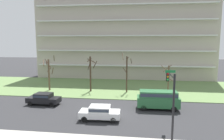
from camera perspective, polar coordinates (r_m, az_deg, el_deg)
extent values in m
plane|color=#2D2D30|center=(25.12, -1.05, -11.95)|extent=(160.00, 160.00, 0.00)
cube|color=#66844C|center=(38.48, 2.00, -4.84)|extent=(80.00, 16.00, 0.08)
cube|color=#B2A899|center=(50.85, 3.48, 9.27)|extent=(39.94, 10.69, 19.48)
cube|color=silver|center=(45.36, 2.91, 1.22)|extent=(38.35, 0.90, 0.24)
cube|color=silver|center=(45.10, 2.94, 5.32)|extent=(38.35, 0.90, 0.24)
cube|color=silver|center=(45.07, 2.97, 9.44)|extent=(38.35, 0.90, 0.24)
cube|color=silver|center=(45.27, 3.00, 13.55)|extent=(38.35, 0.90, 0.24)
cube|color=silver|center=(45.70, 3.03, 17.60)|extent=(38.35, 0.90, 0.24)
cylinder|color=brown|center=(37.47, -16.93, -1.33)|extent=(0.30, 0.30, 5.47)
cylinder|color=brown|center=(37.10, -15.65, 3.14)|extent=(0.86, 1.86, 1.14)
cylinder|color=brown|center=(37.14, -17.56, 1.91)|extent=(0.54, 0.70, 0.77)
cylinder|color=brown|center=(37.50, -16.01, -0.26)|extent=(0.91, 1.20, 1.32)
cylinder|color=brown|center=(37.18, -18.30, 1.91)|extent=(0.86, 1.57, 1.01)
cylinder|color=brown|center=(37.65, -16.91, 0.03)|extent=(0.74, 0.32, 0.81)
cylinder|color=brown|center=(36.80, -17.23, 1.77)|extent=(0.97, 0.28, 1.50)
cylinder|color=#423023|center=(35.19, -5.94, -1.17)|extent=(0.29, 0.29, 6.01)
cylinder|color=#423023|center=(35.19, -6.34, 1.01)|extent=(0.43, 0.69, 1.21)
cylinder|color=#423023|center=(34.27, -5.68, 2.55)|extent=(1.25, 0.80, 0.81)
cylinder|color=#423023|center=(35.27, -4.71, 1.45)|extent=(1.07, 1.53, 1.44)
cylinder|color=#423023|center=(35.28, -6.23, 2.70)|extent=(0.81, 0.60, 0.59)
cylinder|color=#423023|center=(34.50, 4.08, -1.26)|extent=(0.24, 0.24, 6.09)
cylinder|color=#423023|center=(34.13, 5.30, 2.43)|extent=(0.22, 1.48, 0.98)
cylinder|color=#423023|center=(34.38, 4.22, 2.99)|extent=(0.51, 0.22, 0.79)
cylinder|color=#423023|center=(34.05, 2.97, 3.76)|extent=(0.42, 1.45, 1.10)
cylinder|color=#423023|center=(34.11, 3.55, -0.02)|extent=(0.72, 0.74, 0.74)
cylinder|color=brown|center=(34.18, 15.22, -2.75)|extent=(0.23, 0.23, 4.74)
cylinder|color=brown|center=(34.54, 14.97, 0.40)|extent=(1.42, 0.36, 1.19)
cylinder|color=brown|center=(33.67, 15.72, -2.53)|extent=(1.11, 0.55, 0.65)
cylinder|color=brown|center=(33.32, 14.37, 0.21)|extent=(1.11, 1.38, 1.07)
cube|color=white|center=(23.14, -3.38, -11.98)|extent=(4.46, 1.94, 0.70)
cube|color=white|center=(22.93, -3.39, -10.51)|extent=(2.25, 1.73, 0.55)
cube|color=#2D3847|center=(22.93, -3.39, -10.51)|extent=(2.21, 1.76, 0.30)
cylinder|color=black|center=(23.82, 0.68, -12.27)|extent=(0.65, 0.24, 0.64)
cylinder|color=black|center=(22.35, 0.33, -13.66)|extent=(0.65, 0.24, 0.64)
cylinder|color=black|center=(24.26, -6.75, -11.94)|extent=(0.65, 0.24, 0.64)
cylinder|color=black|center=(22.82, -7.61, -13.27)|extent=(0.65, 0.24, 0.64)
cube|color=black|center=(29.87, -18.27, -7.76)|extent=(4.47, 1.98, 0.70)
cube|color=black|center=(29.71, -18.32, -6.60)|extent=(2.27, 1.75, 0.55)
cube|color=#2D3847|center=(29.71, -18.32, -6.60)|extent=(2.23, 1.78, 0.30)
cylinder|color=black|center=(30.06, -21.57, -8.52)|extent=(0.65, 0.25, 0.64)
cylinder|color=black|center=(31.36, -20.07, -7.77)|extent=(0.65, 0.25, 0.64)
cylinder|color=black|center=(28.61, -16.23, -9.10)|extent=(0.65, 0.25, 0.64)
cylinder|color=black|center=(29.97, -14.90, -8.27)|extent=(0.65, 0.25, 0.64)
cube|color=#2D6B3D|center=(27.07, 12.52, -8.48)|extent=(5.23, 2.08, 1.25)
cube|color=#2D6B3D|center=(26.81, 12.59, -6.43)|extent=(4.63, 1.91, 0.75)
cube|color=#2D3847|center=(26.81, 12.59, -6.43)|extent=(4.54, 1.95, 0.41)
cylinder|color=black|center=(26.27, 8.67, -10.32)|extent=(0.72, 0.23, 0.72)
cylinder|color=black|center=(27.96, 8.53, -9.18)|extent=(0.72, 0.23, 0.72)
cylinder|color=black|center=(26.67, 16.64, -10.28)|extent=(0.72, 0.23, 0.72)
cylinder|color=black|center=(28.34, 16.00, -9.17)|extent=(0.72, 0.23, 0.72)
cylinder|color=black|center=(17.90, 16.49, -10.50)|extent=(0.18, 0.18, 5.97)
cylinder|color=black|center=(19.33, 15.81, -1.22)|extent=(0.12, 4.23, 0.12)
cube|color=black|center=(21.18, 15.05, -1.78)|extent=(0.28, 0.28, 0.90)
sphere|color=red|center=(20.99, 15.13, -1.04)|extent=(0.20, 0.20, 0.20)
sphere|color=#F2A519|center=(21.03, 15.11, -1.79)|extent=(0.20, 0.20, 0.20)
sphere|color=green|center=(21.08, 15.08, -2.54)|extent=(0.20, 0.20, 0.20)
cube|color=#197238|center=(19.50, 15.75, -0.39)|extent=(0.90, 0.04, 0.24)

